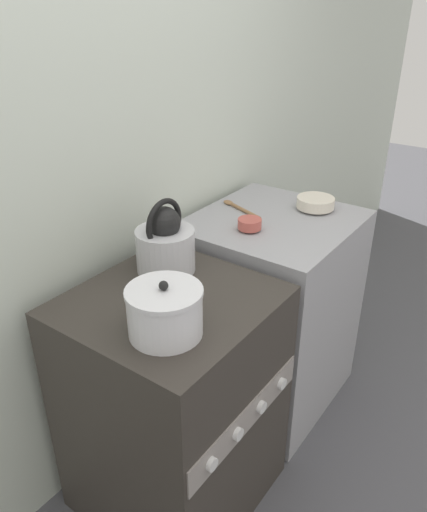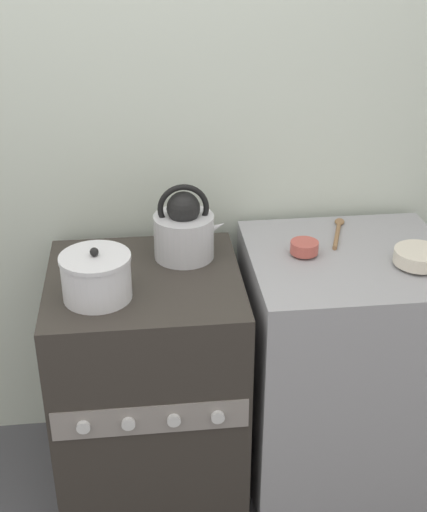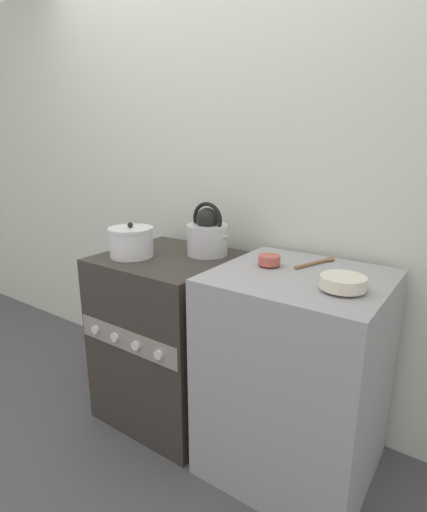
# 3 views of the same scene
# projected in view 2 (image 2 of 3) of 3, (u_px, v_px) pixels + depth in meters

# --- Properties ---
(wall_back) EXTENTS (7.00, 0.06, 2.50)m
(wall_back) POSITION_uv_depth(u_px,v_px,m) (137.00, 143.00, 2.61)
(wall_back) COLOR silver
(wall_back) RESTS_ON ground_plane
(stove) EXTENTS (0.66, 0.65, 0.91)m
(stove) POSITION_uv_depth(u_px,v_px,m) (150.00, 386.00, 2.62)
(stove) COLOR #332D28
(stove) RESTS_ON ground_plane
(counter) EXTENTS (0.71, 0.66, 0.95)m
(counter) POSITION_uv_depth(u_px,v_px,m) (341.00, 367.00, 2.69)
(counter) COLOR #99999E
(counter) RESTS_ON ground_plane
(kettle) EXTENTS (0.26, 0.21, 0.28)m
(kettle) POSITION_uv_depth(u_px,v_px,m) (185.00, 230.00, 2.50)
(kettle) COLOR silver
(kettle) RESTS_ON stove
(cooking_pot) EXTENTS (0.23, 0.23, 0.18)m
(cooking_pot) POSITION_uv_depth(u_px,v_px,m) (97.00, 277.00, 2.26)
(cooking_pot) COLOR silver
(cooking_pot) RESTS_ON stove
(enamel_bowl) EXTENTS (0.17, 0.17, 0.06)m
(enamel_bowl) POSITION_uv_depth(u_px,v_px,m) (420.00, 257.00, 2.40)
(enamel_bowl) COLOR beige
(enamel_bowl) RESTS_ON counter
(small_ceramic_bowl) EXTENTS (0.10, 0.10, 0.05)m
(small_ceramic_bowl) POSITION_uv_depth(u_px,v_px,m) (305.00, 247.00, 2.47)
(small_ceramic_bowl) COLOR #B75147
(small_ceramic_bowl) RESTS_ON counter
(wooden_spoon) EXTENTS (0.11, 0.25, 0.02)m
(wooden_spoon) POSITION_uv_depth(u_px,v_px,m) (339.00, 230.00, 2.64)
(wooden_spoon) COLOR olive
(wooden_spoon) RESTS_ON counter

